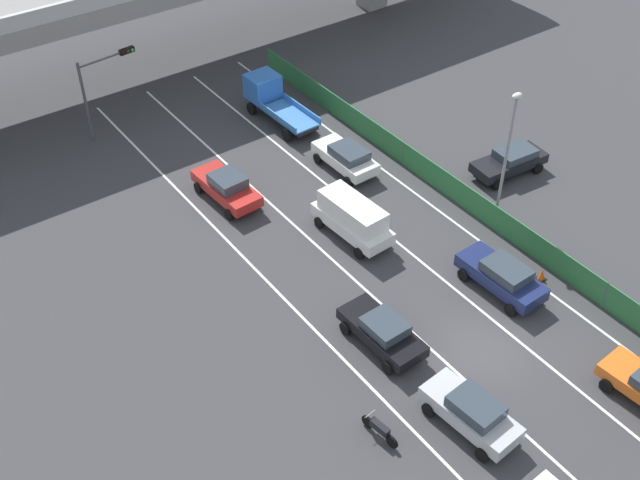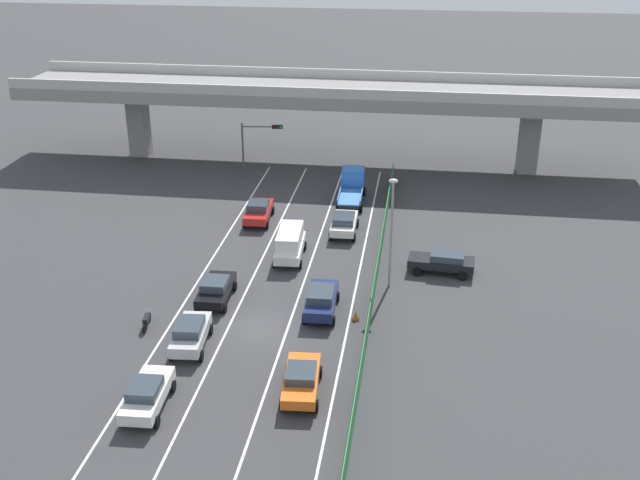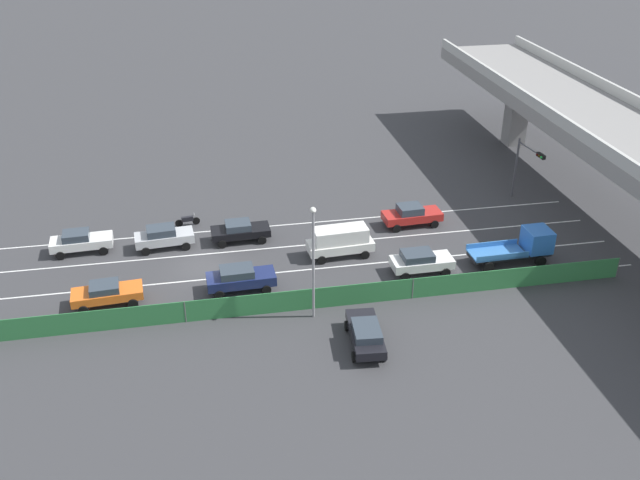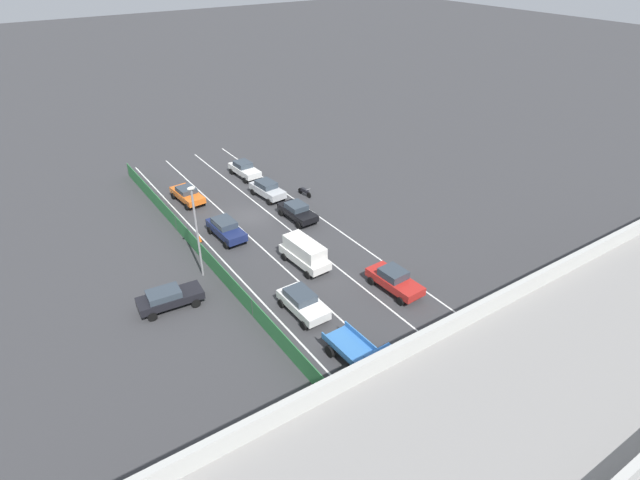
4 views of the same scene
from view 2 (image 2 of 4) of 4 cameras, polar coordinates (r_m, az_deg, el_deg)
The scene contains 21 objects.
ground_plane at distance 46.27m, azimuth -4.67°, elevation -6.57°, with size 300.00×300.00×0.00m, color #38383A.
lane_line_left_edge at distance 52.60m, azimuth -9.02°, elevation -2.80°, with size 0.14×47.93×0.01m, color silver.
lane_line_mid_left at distance 51.72m, azimuth -5.21°, elevation -3.07°, with size 0.14×47.93×0.01m, color silver.
lane_line_mid_right at distance 51.07m, azimuth -1.28°, elevation -3.34°, with size 0.14×47.93×0.01m, color silver.
lane_line_right_edge at distance 50.67m, azimuth 2.73°, elevation -3.60°, with size 0.14×47.93×0.01m, color silver.
elevated_overpass at distance 73.22m, azimuth 0.57°, elevation 10.86°, with size 59.77×8.82×8.40m.
green_fence at distance 50.25m, azimuth 4.23°, elevation -2.93°, with size 0.10×44.03×1.50m.
car_sedan_red at distance 60.92m, azimuth -4.66°, elevation 2.23°, with size 2.21×4.68×1.69m.
car_hatchback_white at distance 39.83m, azimuth -12.93°, elevation -11.25°, with size 2.11×4.48×1.64m.
car_sedan_black at distance 49.08m, azimuth -7.88°, elevation -3.66°, with size 2.11×4.43×1.55m.
car_sedan_white at distance 58.42m, azimuth 1.83°, elevation 1.31°, with size 2.07×4.30×1.62m.
car_taxi_orange at distance 40.01m, azimuth -1.42°, elevation -10.46°, with size 2.24×4.58×1.52m.
car_sedan_navy at distance 47.22m, azimuth 0.09°, elevation -4.50°, with size 2.12×4.61×1.68m.
car_sedan_silver at distance 44.35m, azimuth -9.75°, elevation -6.93°, with size 2.22×4.39×1.69m.
car_van_white at distance 54.21m, azimuth -2.29°, elevation -0.19°, with size 2.25×4.84×2.21m.
flatbed_truck_blue at distance 65.42m, azimuth 2.45°, elevation 4.18°, with size 2.32×5.85×2.45m.
motorcycle at distance 47.05m, azimuth -12.95°, elevation -5.95°, with size 0.60×1.95×0.93m.
parked_sedan_dark at distance 52.91m, azimuth 9.24°, elevation -1.59°, with size 4.66×2.28×1.52m.
traffic_light at distance 69.91m, azimuth -4.76°, elevation 7.58°, with size 3.80×0.62×5.22m.
street_lamp at distance 49.14m, azimuth 5.43°, elevation 1.29°, with size 0.60×0.36×7.59m.
traffic_cone at distance 46.75m, azimuth 2.70°, elevation -5.75°, with size 0.47×0.47×0.63m.
Camera 2 is at (9.25, -38.73, 23.57)m, focal length 42.41 mm.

